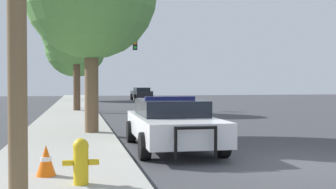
{
  "coord_description": "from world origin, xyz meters",
  "views": [
    {
      "loc": [
        -4.75,
        -8.04,
        1.75
      ],
      "look_at": [
        -0.27,
        12.77,
        1.22
      ],
      "focal_mm": 45.0,
      "sensor_mm": 36.0,
      "label": 1
    }
  ],
  "objects_px": {
    "police_car": "(171,122)",
    "tree_sidewalk_far": "(76,47)",
    "car_background_distant": "(141,93)",
    "traffic_cone": "(46,160)",
    "traffic_light": "(101,55)",
    "tree_sidewalk_mid": "(76,30)",
    "fire_hydrant": "(81,160)"
  },
  "relations": [
    {
      "from": "tree_sidewalk_mid",
      "to": "traffic_cone",
      "type": "xyz_separation_m",
      "value": [
        -0.5,
        -18.81,
        -4.66
      ]
    },
    {
      "from": "fire_hydrant",
      "to": "police_car",
      "type": "bearing_deg",
      "value": 59.82
    },
    {
      "from": "tree_sidewalk_far",
      "to": "car_background_distant",
      "type": "bearing_deg",
      "value": -4.93
    },
    {
      "from": "traffic_cone",
      "to": "car_background_distant",
      "type": "bearing_deg",
      "value": 78.9
    },
    {
      "from": "police_car",
      "to": "traffic_cone",
      "type": "height_order",
      "value": "police_car"
    },
    {
      "from": "fire_hydrant",
      "to": "tree_sidewalk_far",
      "type": "distance_m",
      "value": 38.18
    },
    {
      "from": "fire_hydrant",
      "to": "car_background_distant",
      "type": "xyz_separation_m",
      "value": [
        6.56,
        37.26,
        0.22
      ]
    },
    {
      "from": "fire_hydrant",
      "to": "car_background_distant",
      "type": "height_order",
      "value": "car_background_distant"
    },
    {
      "from": "police_car",
      "to": "fire_hydrant",
      "type": "xyz_separation_m",
      "value": [
        -2.43,
        -4.18,
        -0.19
      ]
    },
    {
      "from": "car_background_distant",
      "to": "traffic_cone",
      "type": "relative_size",
      "value": 8.09
    },
    {
      "from": "police_car",
      "to": "car_background_distant",
      "type": "relative_size",
      "value": 1.14
    },
    {
      "from": "tree_sidewalk_far",
      "to": "tree_sidewalk_mid",
      "type": "distance_m",
      "value": 18.27
    },
    {
      "from": "tree_sidewalk_mid",
      "to": "fire_hydrant",
      "type": "bearing_deg",
      "value": -89.73
    },
    {
      "from": "traffic_light",
      "to": "car_background_distant",
      "type": "xyz_separation_m",
      "value": [
        5.07,
        15.5,
        -2.96
      ]
    },
    {
      "from": "car_background_distant",
      "to": "traffic_cone",
      "type": "height_order",
      "value": "car_background_distant"
    },
    {
      "from": "tree_sidewalk_far",
      "to": "traffic_cone",
      "type": "xyz_separation_m",
      "value": [
        -0.37,
        -37.07,
        -5.2
      ]
    },
    {
      "from": "fire_hydrant",
      "to": "car_background_distant",
      "type": "bearing_deg",
      "value": 80.01
    },
    {
      "from": "tree_sidewalk_far",
      "to": "traffic_cone",
      "type": "relative_size",
      "value": 15.74
    },
    {
      "from": "tree_sidewalk_mid",
      "to": "police_car",
      "type": "bearing_deg",
      "value": -80.68
    },
    {
      "from": "car_background_distant",
      "to": "tree_sidewalk_mid",
      "type": "distance_m",
      "value": 19.37
    },
    {
      "from": "tree_sidewalk_mid",
      "to": "traffic_cone",
      "type": "height_order",
      "value": "tree_sidewalk_mid"
    },
    {
      "from": "tree_sidewalk_far",
      "to": "traffic_cone",
      "type": "height_order",
      "value": "tree_sidewalk_far"
    },
    {
      "from": "traffic_light",
      "to": "tree_sidewalk_mid",
      "type": "distance_m",
      "value": 3.01
    },
    {
      "from": "fire_hydrant",
      "to": "tree_sidewalk_mid",
      "type": "distance_m",
      "value": 20.1
    },
    {
      "from": "traffic_light",
      "to": "police_car",
      "type": "bearing_deg",
      "value": -86.94
    },
    {
      "from": "police_car",
      "to": "tree_sidewalk_far",
      "type": "distance_m",
      "value": 34.12
    },
    {
      "from": "fire_hydrant",
      "to": "tree_sidewalk_mid",
      "type": "height_order",
      "value": "tree_sidewalk_mid"
    },
    {
      "from": "traffic_light",
      "to": "tree_sidewalk_mid",
      "type": "relative_size",
      "value": 0.7
    },
    {
      "from": "police_car",
      "to": "fire_hydrant",
      "type": "distance_m",
      "value": 4.84
    },
    {
      "from": "car_background_distant",
      "to": "police_car",
      "type": "bearing_deg",
      "value": -98.74
    },
    {
      "from": "traffic_light",
      "to": "tree_sidewalk_far",
      "type": "bearing_deg",
      "value": 96.1
    },
    {
      "from": "car_background_distant",
      "to": "tree_sidewalk_mid",
      "type": "bearing_deg",
      "value": -112.25
    }
  ]
}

